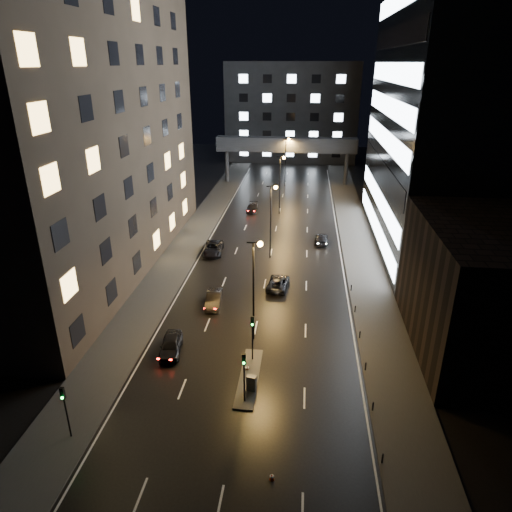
# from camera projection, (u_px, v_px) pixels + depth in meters

# --- Properties ---
(ground) EXTENTS (160.00, 160.00, 0.00)m
(ground) POSITION_uv_depth(u_px,v_px,m) (276.00, 229.00, 73.49)
(ground) COLOR black
(ground) RESTS_ON ground
(sidewalk_left) EXTENTS (5.00, 110.00, 0.15)m
(sidewalk_left) POSITION_uv_depth(u_px,v_px,m) (193.00, 236.00, 70.13)
(sidewalk_left) COLOR #383533
(sidewalk_left) RESTS_ON ground
(sidewalk_right) EXTENTS (5.00, 110.00, 0.15)m
(sidewalk_right) POSITION_uv_depth(u_px,v_px,m) (358.00, 242.00, 67.63)
(sidewalk_right) COLOR #383533
(sidewalk_right) RESTS_ON ground
(building_left) EXTENTS (15.00, 48.00, 40.00)m
(building_left) POSITION_uv_depth(u_px,v_px,m) (78.00, 106.00, 53.27)
(building_left) COLOR #2D2319
(building_left) RESTS_ON ground
(building_right_low) EXTENTS (10.00, 18.00, 12.00)m
(building_right_low) POSITION_uv_depth(u_px,v_px,m) (477.00, 289.00, 40.78)
(building_right_low) COLOR black
(building_right_low) RESTS_ON ground
(building_right_glass) EXTENTS (20.00, 36.00, 45.00)m
(building_right_glass) POSITION_uv_depth(u_px,v_px,m) (471.00, 81.00, 58.52)
(building_right_glass) COLOR black
(building_right_glass) RESTS_ON ground
(building_far) EXTENTS (34.00, 14.00, 25.00)m
(building_far) POSITION_uv_depth(u_px,v_px,m) (292.00, 112.00, 121.65)
(building_far) COLOR #333335
(building_far) RESTS_ON ground
(skybridge) EXTENTS (30.00, 3.00, 10.00)m
(skybridge) POSITION_uv_depth(u_px,v_px,m) (286.00, 145.00, 97.67)
(skybridge) COLOR #333335
(skybridge) RESTS_ON ground
(median_island) EXTENTS (1.60, 8.00, 0.15)m
(median_island) POSITION_uv_depth(u_px,v_px,m) (249.00, 377.00, 38.66)
(median_island) COLOR #383533
(median_island) RESTS_ON ground
(traffic_signal_near) EXTENTS (0.28, 0.34, 4.40)m
(traffic_signal_near) POSITION_uv_depth(u_px,v_px,m) (252.00, 331.00, 39.76)
(traffic_signal_near) COLOR black
(traffic_signal_near) RESTS_ON median_island
(traffic_signal_far) EXTENTS (0.28, 0.34, 4.40)m
(traffic_signal_far) POSITION_uv_depth(u_px,v_px,m) (244.00, 370.00, 34.73)
(traffic_signal_far) COLOR black
(traffic_signal_far) RESTS_ON median_island
(traffic_signal_corner) EXTENTS (0.28, 0.34, 4.40)m
(traffic_signal_corner) POSITION_uv_depth(u_px,v_px,m) (65.00, 405.00, 31.39)
(traffic_signal_corner) COLOR black
(traffic_signal_corner) RESTS_ON ground
(bollard_row) EXTENTS (0.12, 25.12, 0.90)m
(bollard_row) POSITION_uv_depth(u_px,v_px,m) (362.00, 350.00, 41.64)
(bollard_row) COLOR black
(bollard_row) RESTS_ON ground
(streetlight_near) EXTENTS (1.45, 0.50, 10.15)m
(streetlight_near) POSITION_uv_depth(u_px,v_px,m) (255.00, 278.00, 41.65)
(streetlight_near) COLOR black
(streetlight_near) RESTS_ON ground
(streetlight_mid_a) EXTENTS (1.45, 0.50, 10.15)m
(streetlight_mid_a) POSITION_uv_depth(u_px,v_px,m) (272.00, 213.00, 59.95)
(streetlight_mid_a) COLOR black
(streetlight_mid_a) RESTS_ON ground
(streetlight_mid_b) EXTENTS (1.45, 0.50, 10.15)m
(streetlight_mid_b) POSITION_uv_depth(u_px,v_px,m) (281.00, 177.00, 78.25)
(streetlight_mid_b) COLOR black
(streetlight_mid_b) RESTS_ON ground
(streetlight_far) EXTENTS (1.45, 0.50, 10.15)m
(streetlight_far) POSITION_uv_depth(u_px,v_px,m) (286.00, 156.00, 96.54)
(streetlight_far) COLOR black
(streetlight_far) RESTS_ON ground
(car_away_a) EXTENTS (2.43, 4.76, 1.55)m
(car_away_a) POSITION_uv_depth(u_px,v_px,m) (171.00, 345.00, 41.82)
(car_away_a) COLOR black
(car_away_a) RESTS_ON ground
(car_away_b) EXTENTS (1.90, 4.58, 1.47)m
(car_away_b) POSITION_uv_depth(u_px,v_px,m) (214.00, 299.00, 50.07)
(car_away_b) COLOR black
(car_away_b) RESTS_ON ground
(car_away_c) EXTENTS (2.94, 5.68, 1.53)m
(car_away_c) POSITION_uv_depth(u_px,v_px,m) (213.00, 248.00, 63.64)
(car_away_c) COLOR black
(car_away_c) RESTS_ON ground
(car_away_d) EXTENTS (1.85, 4.53, 1.31)m
(car_away_d) POSITION_uv_depth(u_px,v_px,m) (252.00, 208.00, 81.77)
(car_away_d) COLOR black
(car_away_d) RESTS_ON ground
(car_toward_a) EXTENTS (2.76, 5.13, 1.37)m
(car_toward_a) POSITION_uv_depth(u_px,v_px,m) (278.00, 283.00, 53.94)
(car_toward_a) COLOR black
(car_toward_a) RESTS_ON ground
(car_toward_b) EXTENTS (2.08, 4.63, 1.32)m
(car_toward_b) POSITION_uv_depth(u_px,v_px,m) (322.00, 239.00, 67.41)
(car_toward_b) COLOR black
(car_toward_b) RESTS_ON ground
(utility_cabinet) EXTENTS (0.82, 0.58, 1.35)m
(utility_cabinet) POSITION_uv_depth(u_px,v_px,m) (251.00, 383.00, 36.81)
(utility_cabinet) COLOR #4E4E51
(utility_cabinet) RESTS_ON median_island
(cone_a) EXTENTS (0.45, 0.45, 0.51)m
(cone_a) POSITION_uv_depth(u_px,v_px,m) (247.00, 368.00, 39.54)
(cone_a) COLOR orange
(cone_a) RESTS_ON ground
(cone_b) EXTENTS (0.37, 0.37, 0.47)m
(cone_b) POSITION_uv_depth(u_px,v_px,m) (272.00, 477.00, 29.18)
(cone_b) COLOR #E93F0C
(cone_b) RESTS_ON ground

